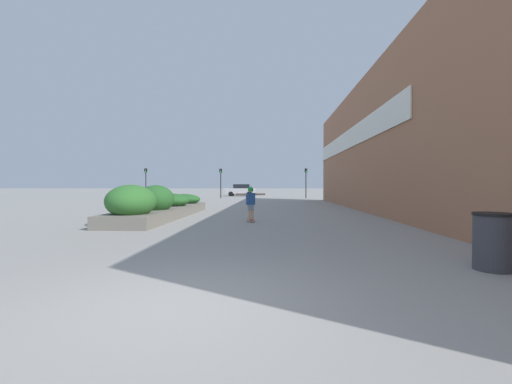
# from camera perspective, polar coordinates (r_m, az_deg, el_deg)

# --- Properties ---
(ground_plane) EXTENTS (300.00, 300.00, 0.00)m
(ground_plane) POSITION_cam_1_polar(r_m,az_deg,el_deg) (4.46, -13.36, -18.19)
(ground_plane) COLOR gray
(building_wall_right) EXTENTS (0.67, 32.77, 7.45)m
(building_wall_right) POSITION_cam_1_polar(r_m,az_deg,el_deg) (18.34, 19.68, 8.15)
(building_wall_right) COLOR #9E6647
(building_wall_right) RESTS_ON ground_plane
(planter_box) EXTENTS (1.94, 9.59, 1.49)m
(planter_box) POSITION_cam_1_polar(r_m,az_deg,el_deg) (15.86, -15.66, -2.17)
(planter_box) COLOR slate
(planter_box) RESTS_ON ground_plane
(skateboard) EXTENTS (0.37, 0.61, 0.09)m
(skateboard) POSITION_cam_1_polar(r_m,az_deg,el_deg) (13.70, -0.92, -4.74)
(skateboard) COLOR maroon
(skateboard) RESTS_ON ground_plane
(skateboarder) EXTENTS (1.17, 0.52, 1.32)m
(skateboarder) POSITION_cam_1_polar(r_m,az_deg,el_deg) (13.64, -0.92, -1.30)
(skateboarder) COLOR tan
(skateboarder) RESTS_ON skateboard
(trash_bin) EXTENTS (0.65, 0.65, 1.00)m
(trash_bin) POSITION_cam_1_polar(r_m,az_deg,el_deg) (7.25, 34.79, -6.77)
(trash_bin) COLOR #38383D
(trash_bin) RESTS_ON ground_plane
(car_leftmost) EXTENTS (3.89, 1.98, 1.59)m
(car_leftmost) POSITION_cam_1_polar(r_m,az_deg,el_deg) (45.97, -2.54, 0.35)
(car_leftmost) COLOR #BCBCC1
(car_leftmost) RESTS_ON ground_plane
(car_center_left) EXTENTS (4.08, 2.02, 1.53)m
(car_center_left) POSITION_cam_1_polar(r_m,az_deg,el_deg) (45.91, 16.00, 0.27)
(car_center_left) COLOR maroon
(car_center_left) RESTS_ON ground_plane
(traffic_light_left) EXTENTS (0.28, 0.30, 3.33)m
(traffic_light_left) POSITION_cam_1_polar(r_m,az_deg,el_deg) (38.65, -5.90, 2.34)
(traffic_light_left) COLOR black
(traffic_light_left) RESTS_ON ground_plane
(traffic_light_right) EXTENTS (0.28, 0.30, 3.35)m
(traffic_light_right) POSITION_cam_1_polar(r_m,az_deg,el_deg) (38.54, 8.33, 2.36)
(traffic_light_right) COLOR black
(traffic_light_right) RESTS_ON ground_plane
(traffic_light_far_left) EXTENTS (0.28, 0.30, 3.41)m
(traffic_light_far_left) POSITION_cam_1_polar(r_m,az_deg,el_deg) (41.49, -17.90, 2.28)
(traffic_light_far_left) COLOR black
(traffic_light_far_left) RESTS_ON ground_plane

